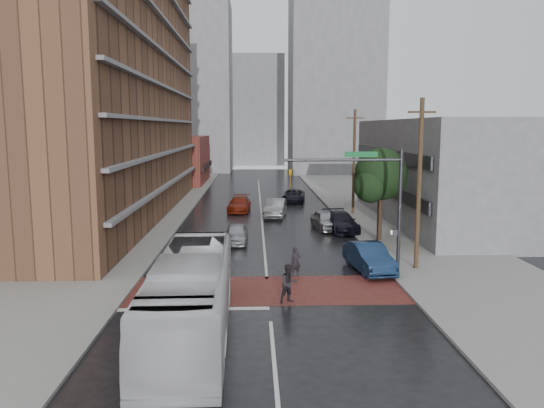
{
  "coord_description": "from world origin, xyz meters",
  "views": [
    {
      "loc": [
        -0.69,
        -25.97,
        8.36
      ],
      "look_at": [
        0.45,
        7.43,
        3.5
      ],
      "focal_mm": 35.0,
      "sensor_mm": 36.0,
      "label": 1
    }
  ],
  "objects": [
    {
      "name": "building_east",
      "position": [
        16.5,
        20.0,
        4.5
      ],
      "size": [
        11.0,
        26.0,
        9.0
      ],
      "primitive_type": "cube",
      "color": "gray",
      "rests_on": "ground"
    },
    {
      "name": "storefront_west",
      "position": [
        -12.0,
        54.0,
        3.5
      ],
      "size": [
        8.0,
        16.0,
        7.0
      ],
      "primitive_type": "cube",
      "color": "maroon",
      "rests_on": "ground"
    },
    {
      "name": "sidewalk_east",
      "position": [
        11.5,
        25.0,
        0.07
      ],
      "size": [
        9.0,
        90.0,
        0.15
      ],
      "primitive_type": "cube",
      "color": "gray",
      "rests_on": "ground"
    },
    {
      "name": "suv_travel",
      "position": [
        3.75,
        32.84,
        0.71
      ],
      "size": [
        3.01,
        5.39,
        1.42
      ],
      "primitive_type": "imported",
      "rotation": [
        0.0,
        0.0,
        -0.13
      ],
      "color": "black",
      "rests_on": "ground"
    },
    {
      "name": "car_parked_far",
      "position": [
        5.2,
        16.81,
        0.78
      ],
      "size": [
        2.4,
        4.76,
        1.56
      ],
      "primitive_type": "imported",
      "rotation": [
        0.0,
        0.0,
        0.13
      ],
      "color": "#A0A2A7",
      "rests_on": "ground"
    },
    {
      "name": "utility_pole_near",
      "position": [
        8.8,
        4.0,
        5.14
      ],
      "size": [
        1.6,
        0.26,
        10.0
      ],
      "color": "#473321",
      "rests_on": "ground"
    },
    {
      "name": "distant_tower_center",
      "position": [
        0.0,
        95.0,
        12.0
      ],
      "size": [
        12.0,
        10.0,
        24.0
      ],
      "primitive_type": "cube",
      "color": "gray",
      "rests_on": "ground"
    },
    {
      "name": "car_travel_a",
      "position": [
        -2.01,
        11.79,
        0.7
      ],
      "size": [
        1.72,
        4.12,
        1.39
      ],
      "primitive_type": "imported",
      "rotation": [
        0.0,
        0.0,
        -0.02
      ],
      "color": "#A3A6AA",
      "rests_on": "ground"
    },
    {
      "name": "pedestrian_b",
      "position": [
        0.96,
        -1.5,
        0.94
      ],
      "size": [
        1.13,
        1.03,
        1.88
      ],
      "primitive_type": "imported",
      "rotation": [
        0.0,
        0.0,
        0.43
      ],
      "color": "black",
      "rests_on": "ground"
    },
    {
      "name": "distant_tower_east",
      "position": [
        14.0,
        72.0,
        18.0
      ],
      "size": [
        16.0,
        14.0,
        36.0
      ],
      "primitive_type": "cube",
      "color": "gray",
      "rests_on": "ground"
    },
    {
      "name": "crosswalk",
      "position": [
        0.0,
        0.5,
        0.01
      ],
      "size": [
        14.0,
        5.0,
        0.02
      ],
      "primitive_type": "cube",
      "color": "maroon",
      "rests_on": "ground"
    },
    {
      "name": "apartment_block",
      "position": [
        -14.0,
        24.0,
        14.0
      ],
      "size": [
        10.0,
        44.0,
        28.0
      ],
      "primitive_type": "cube",
      "color": "brown",
      "rests_on": "ground"
    },
    {
      "name": "distant_tower_west",
      "position": [
        -14.0,
        78.0,
        16.0
      ],
      "size": [
        18.0,
        16.0,
        32.0
      ],
      "primitive_type": "cube",
      "color": "gray",
      "rests_on": "ground"
    },
    {
      "name": "car_parked_near",
      "position": [
        6.01,
        4.0,
        0.82
      ],
      "size": [
        2.4,
        5.16,
        1.64
      ],
      "primitive_type": "imported",
      "rotation": [
        0.0,
        0.0,
        0.14
      ],
      "color": "#152B4C",
      "rests_on": "ground"
    },
    {
      "name": "utility_pole_far",
      "position": [
        8.8,
        24.0,
        5.14
      ],
      "size": [
        1.6,
        0.26,
        10.0
      ],
      "color": "#473321",
      "rests_on": "ground"
    },
    {
      "name": "sidewalk_west",
      "position": [
        -11.5,
        25.0,
        0.07
      ],
      "size": [
        9.0,
        90.0,
        0.15
      ],
      "primitive_type": "cube",
      "color": "gray",
      "rests_on": "ground"
    },
    {
      "name": "transit_bus",
      "position": [
        -3.22,
        -5.63,
        1.7
      ],
      "size": [
        3.09,
        12.26,
        3.4
      ],
      "primitive_type": "imported",
      "rotation": [
        0.0,
        0.0,
        0.02
      ],
      "color": "silver",
      "rests_on": "ground"
    },
    {
      "name": "car_parked_mid",
      "position": [
        6.3,
        16.0,
        0.77
      ],
      "size": [
        2.71,
        5.52,
        1.54
      ],
      "primitive_type": "imported",
      "rotation": [
        0.0,
        0.0,
        0.1
      ],
      "color": "black",
      "rests_on": "ground"
    },
    {
      "name": "car_travel_c",
      "position": [
        -2.18,
        26.45,
        0.74
      ],
      "size": [
        2.47,
        5.25,
        1.48
      ],
      "primitive_type": "imported",
      "rotation": [
        0.0,
        0.0,
        -0.08
      ],
      "color": "maroon",
      "rests_on": "ground"
    },
    {
      "name": "signal_mast",
      "position": [
        5.85,
        2.5,
        4.73
      ],
      "size": [
        6.5,
        0.3,
        7.2
      ],
      "color": "#2D2D33",
      "rests_on": "ground"
    },
    {
      "name": "street_tree",
      "position": [
        8.52,
        12.03,
        4.73
      ],
      "size": [
        4.2,
        4.1,
        6.9
      ],
      "color": "#332319",
      "rests_on": "ground"
    },
    {
      "name": "ground",
      "position": [
        0.0,
        0.0,
        0.0
      ],
      "size": [
        160.0,
        160.0,
        0.0
      ],
      "primitive_type": "plane",
      "color": "black",
      "rests_on": "ground"
    },
    {
      "name": "pedestrian_a",
      "position": [
        1.63,
        3.0,
        0.84
      ],
      "size": [
        0.69,
        0.54,
        1.67
      ],
      "primitive_type": "imported",
      "rotation": [
        0.0,
        0.0,
        0.25
      ],
      "color": "black",
      "rests_on": "ground"
    },
    {
      "name": "car_travel_b",
      "position": [
        1.29,
        22.99,
        0.84
      ],
      "size": [
        2.5,
        5.28,
        1.67
      ],
      "primitive_type": "imported",
      "rotation": [
        0.0,
        0.0,
        -0.15
      ],
      "color": "#989B9F",
      "rests_on": "ground"
    }
  ]
}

